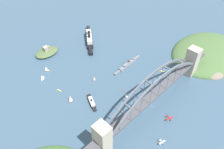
{
  "coord_description": "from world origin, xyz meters",
  "views": [
    {
      "loc": [
        -179.71,
        -98.82,
        243.21
      ],
      "look_at": [
        0.0,
        79.24,
        8.0
      ],
      "focal_mm": 35.52,
      "sensor_mm": 36.0,
      "label": 1
    }
  ],
  "objects_px": {
    "naval_cruiser": "(128,64)",
    "harbor_arch_bridge": "(155,93)",
    "harbor_ferry_steamer": "(92,102)",
    "small_boat_3": "(46,69)",
    "ocean_liner": "(89,38)",
    "small_boat_4": "(94,78)",
    "fort_island_mid_harbor": "(47,52)",
    "channel_marker_buoy": "(123,90)",
    "small_boat_5": "(42,77)",
    "seaplane_taxiing_near_bridge": "(169,118)",
    "small_boat_0": "(162,71)",
    "seaplane_second_in_formation": "(162,142)",
    "small_boat_2": "(126,95)",
    "small_boat_1": "(59,90)",
    "small_boat_6": "(70,98)"
  },
  "relations": [
    {
      "from": "naval_cruiser",
      "to": "harbor_arch_bridge",
      "type": "bearing_deg",
      "value": -116.12
    },
    {
      "from": "harbor_ferry_steamer",
      "to": "small_boat_3",
      "type": "height_order",
      "value": "small_boat_3"
    },
    {
      "from": "ocean_liner",
      "to": "naval_cruiser",
      "type": "height_order",
      "value": "ocean_liner"
    },
    {
      "from": "small_boat_4",
      "to": "fort_island_mid_harbor",
      "type": "bearing_deg",
      "value": 97.33
    },
    {
      "from": "ocean_liner",
      "to": "fort_island_mid_harbor",
      "type": "height_order",
      "value": "ocean_liner"
    },
    {
      "from": "channel_marker_buoy",
      "to": "harbor_ferry_steamer",
      "type": "bearing_deg",
      "value": 162.9
    },
    {
      "from": "harbor_arch_bridge",
      "to": "harbor_ferry_steamer",
      "type": "distance_m",
      "value": 88.41
    },
    {
      "from": "fort_island_mid_harbor",
      "to": "small_boat_4",
      "type": "distance_m",
      "value": 111.64
    },
    {
      "from": "naval_cruiser",
      "to": "small_boat_5",
      "type": "xyz_separation_m",
      "value": [
        -119.23,
        72.9,
        2.06
      ]
    },
    {
      "from": "ocean_liner",
      "to": "naval_cruiser",
      "type": "relative_size",
      "value": 1.22
    },
    {
      "from": "seaplane_taxiing_near_bridge",
      "to": "small_boat_3",
      "type": "distance_m",
      "value": 207.07
    },
    {
      "from": "harbor_ferry_steamer",
      "to": "small_boat_0",
      "type": "bearing_deg",
      "value": -14.01
    },
    {
      "from": "harbor_ferry_steamer",
      "to": "seaplane_second_in_formation",
      "type": "relative_size",
      "value": 3.3
    },
    {
      "from": "naval_cruiser",
      "to": "small_boat_2",
      "type": "height_order",
      "value": "naval_cruiser"
    },
    {
      "from": "small_boat_3",
      "to": "naval_cruiser",
      "type": "bearing_deg",
      "value": -39.91
    },
    {
      "from": "seaplane_taxiing_near_bridge",
      "to": "harbor_arch_bridge",
      "type": "bearing_deg",
      "value": 84.25
    },
    {
      "from": "small_boat_3",
      "to": "small_boat_5",
      "type": "bearing_deg",
      "value": -139.77
    },
    {
      "from": "seaplane_taxiing_near_bridge",
      "to": "small_boat_2",
      "type": "bearing_deg",
      "value": 98.65
    },
    {
      "from": "small_boat_2",
      "to": "small_boat_3",
      "type": "relative_size",
      "value": 0.77
    },
    {
      "from": "small_boat_1",
      "to": "small_boat_4",
      "type": "distance_m",
      "value": 56.16
    },
    {
      "from": "seaplane_taxiing_near_bridge",
      "to": "small_boat_1",
      "type": "relative_size",
      "value": 1.3
    },
    {
      "from": "ocean_liner",
      "to": "naval_cruiser",
      "type": "distance_m",
      "value": 101.27
    },
    {
      "from": "harbor_ferry_steamer",
      "to": "small_boat_1",
      "type": "relative_size",
      "value": 3.74
    },
    {
      "from": "fort_island_mid_harbor",
      "to": "small_boat_1",
      "type": "distance_m",
      "value": 98.37
    },
    {
      "from": "seaplane_second_in_formation",
      "to": "harbor_ferry_steamer",
      "type": "bearing_deg",
      "value": 99.36
    },
    {
      "from": "harbor_arch_bridge",
      "to": "naval_cruiser",
      "type": "height_order",
      "value": "harbor_arch_bridge"
    },
    {
      "from": "seaplane_taxiing_near_bridge",
      "to": "small_boat_4",
      "type": "height_order",
      "value": "small_boat_4"
    },
    {
      "from": "small_boat_4",
      "to": "small_boat_5",
      "type": "bearing_deg",
      "value": 133.77
    },
    {
      "from": "harbor_arch_bridge",
      "to": "fort_island_mid_harbor",
      "type": "height_order",
      "value": "harbor_arch_bridge"
    },
    {
      "from": "ocean_liner",
      "to": "small_boat_3",
      "type": "relative_size",
      "value": 8.04
    },
    {
      "from": "harbor_ferry_steamer",
      "to": "small_boat_4",
      "type": "height_order",
      "value": "small_boat_4"
    },
    {
      "from": "seaplane_taxiing_near_bridge",
      "to": "small_boat_5",
      "type": "distance_m",
      "value": 199.71
    },
    {
      "from": "naval_cruiser",
      "to": "small_boat_3",
      "type": "bearing_deg",
      "value": 140.09
    },
    {
      "from": "fort_island_mid_harbor",
      "to": "small_boat_3",
      "type": "distance_m",
      "value": 46.47
    },
    {
      "from": "small_boat_0",
      "to": "small_boat_5",
      "type": "height_order",
      "value": "small_boat_5"
    },
    {
      "from": "small_boat_2",
      "to": "naval_cruiser",
      "type": "bearing_deg",
      "value": 40.15
    },
    {
      "from": "harbor_ferry_steamer",
      "to": "seaplane_taxiing_near_bridge",
      "type": "xyz_separation_m",
      "value": [
        53.33,
        -93.57,
        -0.02
      ]
    },
    {
      "from": "small_boat_0",
      "to": "small_boat_2",
      "type": "xyz_separation_m",
      "value": [
        -81.49,
        4.28,
        2.91
      ]
    },
    {
      "from": "small_boat_1",
      "to": "small_boat_5",
      "type": "xyz_separation_m",
      "value": [
        -4.01,
        38.75,
        3.98
      ]
    },
    {
      "from": "harbor_ferry_steamer",
      "to": "small_boat_0",
      "type": "xyz_separation_m",
      "value": [
        124.67,
        -31.11,
        -1.67
      ]
    },
    {
      "from": "small_boat_2",
      "to": "small_boat_5",
      "type": "bearing_deg",
      "value": 119.18
    },
    {
      "from": "seaplane_second_in_formation",
      "to": "small_boat_6",
      "type": "xyz_separation_m",
      "value": [
        -36.13,
        131.37,
        3.34
      ]
    },
    {
      "from": "harbor_arch_bridge",
      "to": "small_boat_5",
      "type": "height_order",
      "value": "harbor_arch_bridge"
    },
    {
      "from": "seaplane_second_in_formation",
      "to": "small_boat_1",
      "type": "relative_size",
      "value": 1.13
    },
    {
      "from": "small_boat_0",
      "to": "small_boat_2",
      "type": "relative_size",
      "value": 1.11
    },
    {
      "from": "harbor_arch_bridge",
      "to": "small_boat_4",
      "type": "distance_m",
      "value": 101.23
    },
    {
      "from": "small_boat_3",
      "to": "small_boat_1",
      "type": "bearing_deg",
      "value": -102.87
    },
    {
      "from": "harbor_arch_bridge",
      "to": "small_boat_0",
      "type": "height_order",
      "value": "harbor_arch_bridge"
    },
    {
      "from": "seaplane_taxiing_near_bridge",
      "to": "small_boat_4",
      "type": "bearing_deg",
      "value": 98.87
    },
    {
      "from": "small_boat_0",
      "to": "seaplane_taxiing_near_bridge",
      "type": "bearing_deg",
      "value": -138.8
    }
  ]
}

